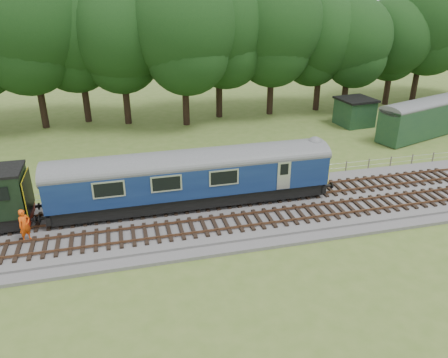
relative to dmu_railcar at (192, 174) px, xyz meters
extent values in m
plane|color=#4C6926|center=(2.94, -1.40, -2.61)|extent=(120.00, 120.00, 0.00)
cube|color=#4C4C4F|center=(2.94, -1.40, -2.43)|extent=(70.00, 7.00, 0.35)
cube|color=brown|center=(2.94, -0.72, -2.12)|extent=(66.50, 0.07, 0.14)
cube|color=brown|center=(2.94, 0.72, -2.12)|extent=(66.50, 0.07, 0.14)
cube|color=brown|center=(2.94, -3.72, -2.12)|extent=(66.50, 0.07, 0.14)
cube|color=brown|center=(2.94, -2.28, -2.12)|extent=(66.50, 0.07, 0.14)
cube|color=black|center=(-0.01, 0.00, -1.55)|extent=(17.46, 2.52, 0.85)
cube|color=#0E1F4D|center=(-0.01, 0.00, -0.12)|extent=(18.00, 2.80, 2.05)
cube|color=yellow|center=(9.01, 0.00, -0.50)|extent=(0.06, 2.74, 1.30)
cube|color=black|center=(5.99, 0.00, -1.75)|extent=(2.60, 2.00, 0.55)
cube|color=black|center=(-6.01, 0.00, -1.75)|extent=(2.60, 2.00, 0.55)
cube|color=black|center=(-11.21, 0.00, 0.05)|extent=(2.40, 2.55, 2.60)
cube|color=#A21B0C|center=(-10.03, 0.00, -1.55)|extent=(0.25, 2.60, 0.55)
cube|color=yellow|center=(-9.89, 0.00, -0.15)|extent=(0.06, 2.55, 2.30)
imported|color=#F14E0C|center=(-9.99, -1.96, -1.27)|extent=(0.85, 0.83, 1.96)
cube|color=#193923|center=(26.22, 9.98, -0.91)|extent=(14.31, 6.74, 3.21)
cube|color=#193923|center=(19.98, 14.45, -1.28)|extent=(3.51, 3.51, 2.64)
cube|color=black|center=(19.98, 14.45, 0.14)|extent=(3.86, 3.86, 0.21)
camera|label=1|loc=(-4.28, -25.47, 11.31)|focal=35.00mm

